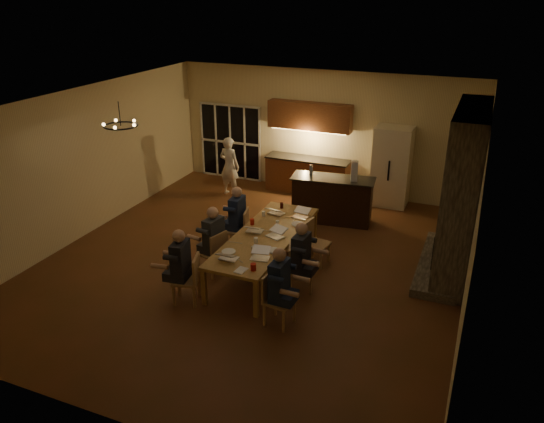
{
  "coord_description": "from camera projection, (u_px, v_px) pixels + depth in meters",
  "views": [
    {
      "loc": [
        3.93,
        -8.53,
        5.14
      ],
      "look_at": [
        0.29,
        0.3,
        1.05
      ],
      "focal_mm": 35.0,
      "sensor_mm": 36.0,
      "label": 1
    }
  ],
  "objects": [
    {
      "name": "can_silver",
      "position": [
        253.0,
        250.0,
        9.41
      ],
      "size": [
        0.06,
        0.06,
        0.12
      ],
      "primitive_type": "cylinder",
      "color": "#B2B2B7",
      "rests_on": "dining_table"
    },
    {
      "name": "refrigerator",
      "position": [
        391.0,
        167.0,
        13.11
      ],
      "size": [
        0.9,
        0.68,
        2.0
      ],
      "primitive_type": "cube",
      "color": "#EEE3C7",
      "rests_on": "ground"
    },
    {
      "name": "standing_person",
      "position": [
        229.0,
        166.0,
        13.84
      ],
      "size": [
        0.62,
        0.45,
        1.56
      ],
      "primitive_type": "imported",
      "rotation": [
        0.0,
        0.0,
        3.01
      ],
      "color": "silver",
      "rests_on": "ground"
    },
    {
      "name": "laptop_b",
      "position": [
        260.0,
        253.0,
        9.18
      ],
      "size": [
        0.36,
        0.33,
        0.23
      ],
      "primitive_type": null,
      "rotation": [
        0.0,
        0.0,
        0.17
      ],
      "color": "silver",
      "rests_on": "dining_table"
    },
    {
      "name": "laptop_d",
      "position": [
        275.0,
        231.0,
        9.98
      ],
      "size": [
        0.4,
        0.38,
        0.23
      ],
      "primitive_type": null,
      "rotation": [
        0.0,
        0.0,
        -0.37
      ],
      "color": "silver",
      "rests_on": "dining_table"
    },
    {
      "name": "chair_right_mid",
      "position": [
        301.0,
        268.0,
        9.55
      ],
      "size": [
        0.56,
        0.56,
        0.89
      ],
      "primitive_type": null,
      "rotation": [
        0.0,
        0.0,
        1.92
      ],
      "color": "tan",
      "rests_on": "ground"
    },
    {
      "name": "plate_near",
      "position": [
        273.0,
        250.0,
        9.49
      ],
      "size": [
        0.24,
        0.24,
        0.02
      ],
      "primitive_type": "cylinder",
      "color": "white",
      "rests_on": "dining_table"
    },
    {
      "name": "mug_mid",
      "position": [
        278.0,
        223.0,
        10.49
      ],
      "size": [
        0.07,
        0.07,
        0.1
      ],
      "primitive_type": "cylinder",
      "color": "white",
      "rests_on": "dining_table"
    },
    {
      "name": "redcup_mid",
      "position": [
        252.0,
        222.0,
        10.52
      ],
      "size": [
        0.08,
        0.08,
        0.12
      ],
      "primitive_type": "cylinder",
      "color": "red",
      "rests_on": "dining_table"
    },
    {
      "name": "chandelier",
      "position": [
        121.0,
        126.0,
        9.77
      ],
      "size": [
        0.63,
        0.63,
        0.03
      ],
      "primitive_type": "torus",
      "color": "black",
      "rests_on": "ceiling"
    },
    {
      "name": "chair_right_near",
      "position": [
        280.0,
        300.0,
        8.56
      ],
      "size": [
        0.5,
        0.5,
        0.89
      ],
      "primitive_type": null,
      "rotation": [
        0.0,
        0.0,
        1.43
      ],
      "color": "tan",
      "rests_on": "ground"
    },
    {
      "name": "chair_left_near",
      "position": [
        186.0,
        279.0,
        9.17
      ],
      "size": [
        0.55,
        0.55,
        0.89
      ],
      "primitive_type": null,
      "rotation": [
        0.0,
        0.0,
        -1.26
      ],
      "color": "tan",
      "rests_on": "ground"
    },
    {
      "name": "person_right_near",
      "position": [
        279.0,
        287.0,
        8.48
      ],
      "size": [
        0.62,
        0.62,
        1.38
      ],
      "primitive_type": null,
      "rotation": [
        0.0,
        0.0,
        1.53
      ],
      "color": "#1C2B46",
      "rests_on": "ground"
    },
    {
      "name": "plate_left",
      "position": [
        229.0,
        252.0,
        9.45
      ],
      "size": [
        0.25,
        0.25,
        0.02
      ],
      "primitive_type": "cylinder",
      "color": "white",
      "rests_on": "dining_table"
    },
    {
      "name": "fireplace",
      "position": [
        462.0,
        194.0,
        9.74
      ],
      "size": [
        0.58,
        2.5,
        3.2
      ],
      "primitive_type": "cube",
      "color": "#756B5C",
      "rests_on": "ground"
    },
    {
      "name": "bar_bottle",
      "position": [
        311.0,
        170.0,
        12.27
      ],
      "size": [
        0.08,
        0.08,
        0.24
      ],
      "primitive_type": "cylinder",
      "color": "#99999E",
      "rests_on": "bar_island"
    },
    {
      "name": "french_doors",
      "position": [
        231.0,
        142.0,
        14.98
      ],
      "size": [
        1.86,
        0.08,
        2.1
      ],
      "primitive_type": "cube",
      "color": "black",
      "rests_on": "ground"
    },
    {
      "name": "laptop_a",
      "position": [
        229.0,
        253.0,
        9.18
      ],
      "size": [
        0.32,
        0.28,
        0.23
      ],
      "primitive_type": null,
      "rotation": [
        0.0,
        0.0,
        3.15
      ],
      "color": "silver",
      "rests_on": "dining_table"
    },
    {
      "name": "laptop_e",
      "position": [
        276.0,
        208.0,
        11.01
      ],
      "size": [
        0.37,
        0.34,
        0.23
      ],
      "primitive_type": null,
      "rotation": [
        0.0,
        0.0,
        2.94
      ],
      "color": "silver",
      "rests_on": "dining_table"
    },
    {
      "name": "bar_blender",
      "position": [
        354.0,
        171.0,
        11.85
      ],
      "size": [
        0.18,
        0.18,
        0.46
      ],
      "primitive_type": "cube",
      "rotation": [
        0.0,
        0.0,
        0.3
      ],
      "color": "silver",
      "rests_on": "bar_island"
    },
    {
      "name": "can_cola",
      "position": [
        282.0,
        205.0,
        11.3
      ],
      "size": [
        0.07,
        0.07,
        0.12
      ],
      "primitive_type": "cylinder",
      "color": "#3F0F0C",
      "rests_on": "dining_table"
    },
    {
      "name": "person_left_far",
      "position": [
        237.0,
        218.0,
        10.98
      ],
      "size": [
        0.62,
        0.62,
        1.38
      ],
      "primitive_type": null,
      "rotation": [
        0.0,
        0.0,
        -1.54
      ],
      "color": "#1C2B46",
      "rests_on": "ground"
    },
    {
      "name": "notepad",
      "position": [
        241.0,
        270.0,
        8.84
      ],
      "size": [
        0.19,
        0.25,
        0.01
      ],
      "primitive_type": "cube",
      "rotation": [
        0.0,
        0.0,
        -0.11
      ],
      "color": "white",
      "rests_on": "dining_table"
    },
    {
      "name": "mug_front",
      "position": [
        256.0,
        240.0,
        9.78
      ],
      "size": [
        0.08,
        0.08,
        0.1
      ],
      "primitive_type": "cylinder",
      "color": "white",
      "rests_on": "dining_table"
    },
    {
      "name": "back_wall",
      "position": [
        323.0,
        132.0,
        13.86
      ],
      "size": [
        8.0,
        0.04,
        3.2
      ],
      "primitive_type": "cube",
      "color": "beige",
      "rests_on": "ground"
    },
    {
      "name": "dining_table",
      "position": [
        265.0,
        252.0,
        10.25
      ],
      "size": [
        1.1,
        3.22,
        0.75
      ],
      "primitive_type": "cube",
      "color": "tan",
      "rests_on": "ground"
    },
    {
      "name": "mug_back",
      "position": [
        264.0,
        214.0,
        10.92
      ],
      "size": [
        0.07,
        0.07,
        0.1
      ],
      "primitive_type": "cylinder",
      "color": "white",
      "rests_on": "dining_table"
    },
    {
      "name": "laptop_c",
      "position": [
        255.0,
        226.0,
        10.21
      ],
      "size": [
        0.34,
        0.3,
        0.23
      ],
      "primitive_type": null,
      "rotation": [
        0.0,
        0.0,
        3.22
      ],
      "color": "silver",
      "rests_on": "dining_table"
    },
    {
      "name": "chair_right_far",
      "position": [
        317.0,
        243.0,
        10.45
      ],
      "size": [
        0.5,
        0.5,
        0.89
      ],
      "primitive_type": null,
      "rotation": [
        0.0,
        0.0,
        1.41
      ],
      "color": "tan",
      "rests_on": "ground"
    },
    {
      "name": "plate_far",
      "position": [
        298.0,
        224.0,
        10.54
      ],
      "size": [
        0.25,
        0.25,
        0.02
      ],
      "primitive_type": "cylinder",
      "color": "white",
      "rests_on": "dining_table"
    },
    {
      "name": "person_right_mid",
      "position": [
        301.0,
        258.0,
        9.36
      ],
      "size": [
        0.63,
        0.63,
        1.38
      ],
      "primitive_type": null,
      "rotation": [
        0.0,
        0.0,
        1.52
      ],
      "color": "#272A32",
      "rests_on": "ground"
    },
    {
      "name": "floor",
      "position": [
        253.0,
        263.0,
        10.65
      ],
      "size": [
        9.0,
        9.0,
        0.0
      ],
      "primitive_type": "plane",
      "color": "brown",
      "rests_on": "ground"
    },
    {
      "name": "laptop_f",
      "position": [
        300.0,
        212.0,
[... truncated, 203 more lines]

